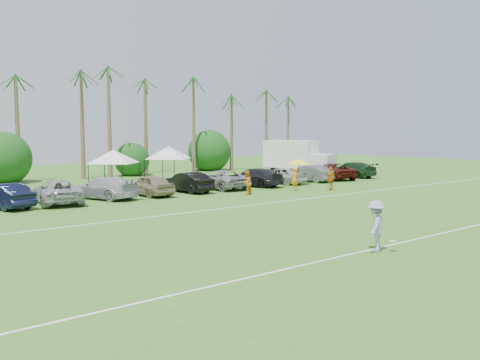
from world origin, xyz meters
TOP-DOWN VIEW (x-y plane):
  - ground at (0.00, 0.00)m, footprint 120.00×120.00m
  - field_lines at (0.00, 8.00)m, footprint 80.00×12.10m
  - palm_tree_4 at (-4.00, 38.00)m, footprint 2.40×2.40m
  - palm_tree_5 at (0.00, 38.00)m, footprint 2.40×2.40m
  - palm_tree_6 at (4.00, 38.00)m, footprint 2.40×2.40m
  - palm_tree_7 at (8.00, 38.00)m, footprint 2.40×2.40m
  - palm_tree_8 at (13.00, 38.00)m, footprint 2.40×2.40m
  - palm_tree_9 at (18.00, 38.00)m, footprint 2.40×2.40m
  - palm_tree_10 at (23.00, 38.00)m, footprint 2.40×2.40m
  - palm_tree_11 at (27.00, 38.00)m, footprint 2.40×2.40m
  - bush_tree_2 at (6.00, 39.00)m, footprint 4.00×4.00m
  - bush_tree_3 at (16.00, 39.00)m, footprint 4.00×4.00m
  - sideline_player_a at (9.11, 17.89)m, footprint 0.67×0.47m
  - sideline_player_b at (4.68, 18.17)m, footprint 1.01×0.92m
  - sideline_player_c at (11.38, 16.32)m, footprint 1.05×0.50m
  - box_truck at (18.36, 26.48)m, footprint 4.60×7.25m
  - canopy_tent_left at (-1.01, 27.08)m, footprint 4.36×4.36m
  - canopy_tent_right at (4.60, 28.29)m, footprint 4.56×4.56m
  - market_umbrella at (12.49, 20.78)m, footprint 1.94×1.94m
  - frisbee_player at (-2.96, 1.68)m, footprint 1.43×1.17m
  - parked_car_1 at (-10.41, 22.08)m, footprint 2.59×4.69m
  - parked_car_2 at (-7.23, 22.09)m, footprint 3.44×5.66m
  - parked_car_3 at (-4.04, 22.38)m, footprint 3.56×5.44m
  - parked_car_4 at (-0.86, 21.94)m, footprint 1.90×4.37m
  - parked_car_5 at (2.32, 22.08)m, footprint 1.92×4.56m
  - parked_car_6 at (5.50, 22.34)m, footprint 2.61×5.35m
  - parked_car_7 at (8.68, 22.09)m, footprint 3.25×5.40m
  - parked_car_8 at (11.86, 22.01)m, footprint 2.04×4.42m
  - parked_car_9 at (15.04, 22.05)m, footprint 2.12×4.61m
  - parked_car_10 at (18.22, 22.20)m, footprint 3.73×5.73m
  - parked_car_11 at (21.40, 22.50)m, footprint 2.28×5.14m

SIDE VIEW (x-z plane):
  - ground at x=0.00m, z-range 0.00..0.00m
  - field_lines at x=0.00m, z-range 0.00..0.01m
  - parked_car_1 at x=-10.41m, z-range 0.00..1.47m
  - parked_car_2 at x=-7.23m, z-range 0.00..1.47m
  - parked_car_3 at x=-4.04m, z-range 0.00..1.47m
  - parked_car_4 at x=-0.86m, z-range 0.00..1.47m
  - parked_car_5 at x=2.32m, z-range 0.00..1.47m
  - parked_car_6 at x=5.50m, z-range 0.00..1.47m
  - parked_car_7 at x=8.68m, z-range 0.00..1.47m
  - parked_car_8 at x=11.86m, z-range 0.00..1.47m
  - parked_car_9 at x=15.04m, z-range 0.00..1.47m
  - parked_car_10 at x=18.22m, z-range 0.00..1.47m
  - parked_car_11 at x=21.40m, z-range 0.00..1.47m
  - sideline_player_b at x=4.68m, z-range 0.00..1.69m
  - sideline_player_a at x=9.11m, z-range 0.00..1.73m
  - sideline_player_c at x=11.38m, z-range 0.00..1.75m
  - frisbee_player at x=-2.96m, z-range 0.00..1.93m
  - bush_tree_2 at x=6.00m, z-range -0.20..3.80m
  - bush_tree_3 at x=16.00m, z-range -0.20..3.80m
  - box_truck at x=18.36m, z-range 0.12..3.63m
  - market_umbrella at x=12.49m, z-range 0.86..3.02m
  - canopy_tent_left at x=-1.01m, z-range 1.26..4.79m
  - canopy_tent_right at x=4.60m, z-range 1.32..5.01m
  - palm_tree_4 at x=-4.00m, z-range 3.03..11.93m
  - palm_tree_8 at x=13.00m, z-range 3.03..11.93m
  - palm_tree_5 at x=0.00m, z-range 3.40..13.30m
  - palm_tree_9 at x=18.00m, z-range 3.40..13.30m
  - palm_tree_6 at x=4.00m, z-range 3.76..14.66m
  - palm_tree_10 at x=23.00m, z-range 3.76..14.66m
  - palm_tree_7 at x=8.00m, z-range 4.11..16.01m
  - palm_tree_11 at x=27.00m, z-range 4.11..16.01m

